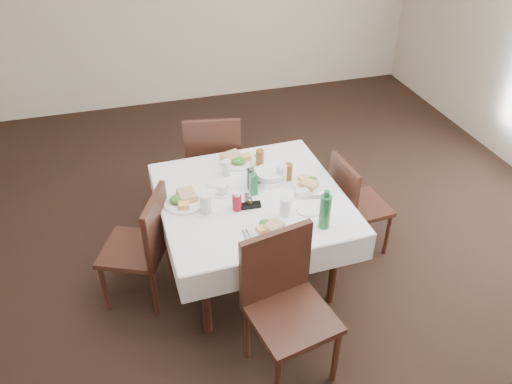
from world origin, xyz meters
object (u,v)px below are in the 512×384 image
dining_table (251,205)px  green_bottle (325,211)px  oil_cruet_dark (251,178)px  ketchup_bottle (237,202)px  chair_south (284,297)px  water_e (282,174)px  oil_cruet_green (253,183)px  chair_north (214,158)px  water_w (206,203)px  bread_basket (269,176)px  coffee_mug (222,190)px  chair_east (353,201)px  water_s (285,207)px  chair_west (145,242)px  water_n (226,168)px

dining_table → green_bottle: (0.37, -0.47, 0.21)m
oil_cruet_dark → ketchup_bottle: bearing=-125.6°
chair_south → green_bottle: 0.63m
water_e → oil_cruet_green: bearing=-159.5°
chair_north → water_e: size_ratio=7.12×
water_w → bread_basket: 0.60m
water_w → oil_cruet_dark: bearing=27.4°
chair_south → green_bottle: green_bottle is taller
chair_south → water_w: (-0.33, 0.75, 0.26)m
green_bottle → bread_basket: bearing=106.3°
water_e → oil_cruet_green: size_ratio=0.65×
water_w → coffee_mug: 0.23m
chair_south → coffee_mug: chair_south is taller
ketchup_bottle → green_bottle: 0.62m
dining_table → oil_cruet_green: oil_cruet_green is taller
dining_table → coffee_mug: size_ratio=11.59×
chair_east → green_bottle: size_ratio=3.01×
water_e → chair_north: bearing=115.5°
oil_cruet_green → water_e: bearing=20.5°
water_e → ketchup_bottle: size_ratio=1.00×
dining_table → chair_south: (-0.03, -0.84, -0.10)m
water_e → oil_cruet_dark: size_ratio=0.69×
oil_cruet_dark → oil_cruet_green: bearing=-91.8°
water_s → oil_cruet_dark: bearing=109.9°
chair_east → coffee_mug: chair_east is taller
chair_west → water_n: 0.83m
ketchup_bottle → water_s: bearing=-26.8°
water_n → water_s: bearing=-65.8°
bread_basket → oil_cruet_green: size_ratio=1.11×
water_w → green_bottle: size_ratio=0.51×
dining_table → water_n: 0.37m
dining_table → water_n: size_ratio=11.14×
oil_cruet_dark → chair_south: bearing=-93.1°
chair_north → oil_cruet_green: 0.92m
chair_east → water_s: size_ratio=6.24×
water_w → oil_cruet_dark: (0.38, 0.20, 0.01)m
dining_table → coffee_mug: 0.25m
chair_south → water_n: size_ratio=8.31×
ketchup_bottle → coffee_mug: bearing=106.9°
dining_table → ketchup_bottle: 0.24m
chair_east → green_bottle: green_bottle is taller
oil_cruet_green → ketchup_bottle: bearing=-137.2°
chair_south → ketchup_bottle: size_ratio=7.16×
dining_table → chair_north: size_ratio=1.35×
bread_basket → ketchup_bottle: bearing=-138.8°
chair_south → chair_east: bearing=45.2°
oil_cruet_green → green_bottle: green_bottle is taller
water_s → ketchup_bottle: 0.34m
dining_table → water_e: water_e is taller
water_e → oil_cruet_green: oil_cruet_green is taller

